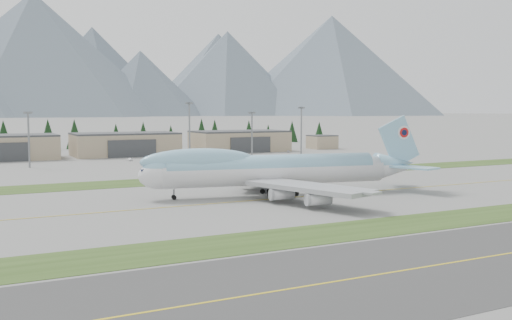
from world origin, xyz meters
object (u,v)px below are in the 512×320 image
service_vehicle_c (288,152)px  hangar_center (125,144)px  hangar_right (240,141)px  service_vehicle_b (246,157)px  service_vehicle_a (130,161)px  boeing_747_freighter (273,169)px

service_vehicle_c → hangar_center: bearing=-167.7°
hangar_right → service_vehicle_b: 36.23m
service_vehicle_b → hangar_center: bearing=68.7°
service_vehicle_a → service_vehicle_b: bearing=-9.5°
service_vehicle_b → service_vehicle_c: bearing=-49.7°
hangar_right → service_vehicle_c: bearing=-43.5°
boeing_747_freighter → hangar_right: boeing_747_freighter is taller
hangar_center → service_vehicle_a: 31.40m
boeing_747_freighter → hangar_center: bearing=100.8°
service_vehicle_b → boeing_747_freighter: bearing=171.4°
hangar_center → service_vehicle_c: hangar_center is taller
hangar_right → service_vehicle_a: 72.54m
service_vehicle_a → service_vehicle_b: size_ratio=0.88×
service_vehicle_b → hangar_right: bearing=-6.4°
service_vehicle_a → service_vehicle_c: size_ratio=1.03×
boeing_747_freighter → service_vehicle_c: 148.33m
boeing_747_freighter → service_vehicle_b: boeing_747_freighter is taller
boeing_747_freighter → service_vehicle_b: bearing=77.6°
boeing_747_freighter → service_vehicle_b: size_ratio=18.36×
service_vehicle_b → service_vehicle_c: (31.43, 15.57, 0.00)m
service_vehicle_a → service_vehicle_c: 85.52m
hangar_center → service_vehicle_b: size_ratio=11.57×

